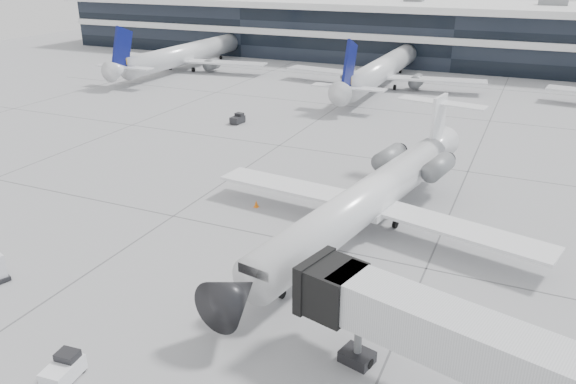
% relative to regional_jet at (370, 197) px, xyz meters
% --- Properties ---
extents(ground, '(220.00, 220.00, 0.00)m').
position_rel_regional_jet_xyz_m(ground, '(-4.78, -4.21, -2.62)').
color(ground, '#9B9B9E').
rests_on(ground, ground).
extents(terminal, '(170.00, 22.00, 10.00)m').
position_rel_regional_jet_xyz_m(terminal, '(-4.78, 77.79, 2.38)').
color(terminal, black).
rests_on(terminal, ground).
extents(bg_jet_left, '(32.00, 40.00, 9.60)m').
position_rel_regional_jet_xyz_m(bg_jet_left, '(-49.78, 50.79, -2.62)').
color(bg_jet_left, white).
rests_on(bg_jet_left, ground).
extents(bg_jet_center, '(32.00, 40.00, 9.60)m').
position_rel_regional_jet_xyz_m(bg_jet_center, '(-12.78, 50.79, -2.62)').
color(bg_jet_center, white).
rests_on(bg_jet_center, ground).
extents(regional_jet, '(26.51, 33.06, 7.66)m').
position_rel_regional_jet_xyz_m(regional_jet, '(0.00, 0.00, 0.00)').
color(regional_jet, white).
rests_on(regional_jet, ground).
extents(jet_bridge, '(15.85, 6.72, 5.14)m').
position_rel_regional_jet_xyz_m(jet_bridge, '(9.48, -16.42, 1.13)').
color(jet_bridge, '#B7BABC').
rests_on(jet_bridge, ground).
extents(baggage_tug, '(1.41, 2.15, 1.30)m').
position_rel_regional_jet_xyz_m(baggage_tug, '(-8.70, -21.97, -2.03)').
color(baggage_tug, white).
rests_on(baggage_tug, ground).
extents(traffic_cone, '(0.52, 0.52, 0.58)m').
position_rel_regional_jet_xyz_m(traffic_cone, '(-9.57, 0.08, -2.34)').
color(traffic_cone, orange).
rests_on(traffic_cone, ground).
extents(far_tug, '(1.32, 2.02, 1.22)m').
position_rel_regional_jet_xyz_m(far_tug, '(-23.29, 21.89, -2.07)').
color(far_tug, black).
rests_on(far_tug, ground).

